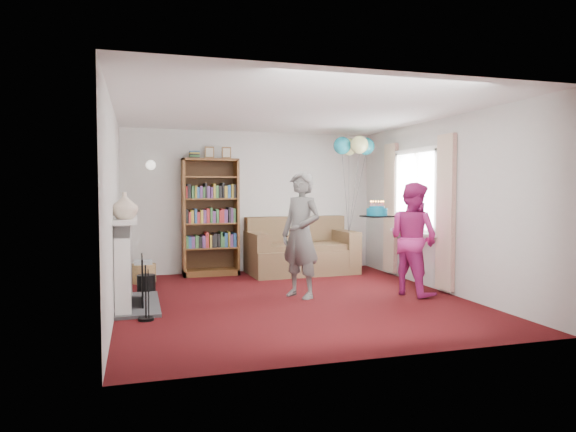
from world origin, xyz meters
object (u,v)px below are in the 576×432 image
object	(u,v)px
bookcase	(210,218)
person_magenta	(413,239)
person_striped	(301,235)
birthday_cake	(377,212)
sofa	(300,252)

from	to	relation	value
bookcase	person_magenta	size ratio (longest dim) A/B	1.40
bookcase	person_magenta	xyz separation A→B (m)	(2.50, -2.47, -0.19)
person_striped	birthday_cake	bearing A→B (deg)	45.69
bookcase	sofa	size ratio (longest dim) A/B	1.19
person_magenta	birthday_cake	bearing A→B (deg)	63.70
bookcase	birthday_cake	distance (m)	3.12
bookcase	person_striped	world-z (taller)	bookcase
sofa	person_striped	bearing A→B (deg)	-110.02
person_striped	person_magenta	size ratio (longest dim) A/B	1.09
person_magenta	person_striped	bearing A→B (deg)	59.02
sofa	birthday_cake	world-z (taller)	birthday_cake
sofa	birthday_cake	size ratio (longest dim) A/B	5.40
sofa	person_magenta	size ratio (longest dim) A/B	1.18
bookcase	birthday_cake	bearing A→B (deg)	-50.93
person_striped	person_magenta	xyz separation A→B (m)	(1.56, -0.27, -0.07)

